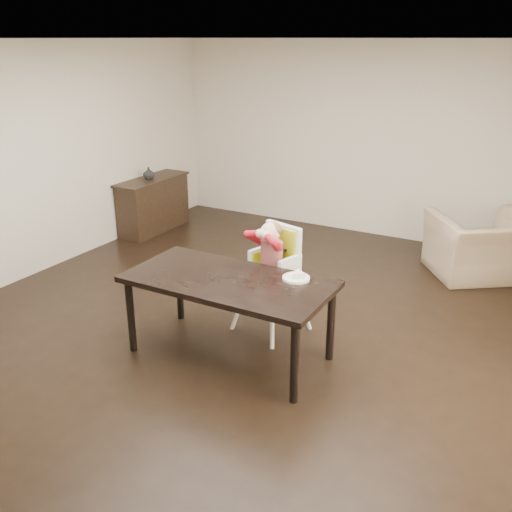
{
  "coord_description": "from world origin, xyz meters",
  "views": [
    {
      "loc": [
        2.52,
        -4.3,
        2.71
      ],
      "look_at": [
        0.09,
        0.05,
        0.79
      ],
      "focal_mm": 40.0,
      "sensor_mm": 36.0,
      "label": 1
    }
  ],
  "objects_px": {
    "dining_table": "(229,287)",
    "sideboard": "(153,204)",
    "high_chair": "(273,255)",
    "armchair": "(484,237)"
  },
  "relations": [
    {
      "from": "high_chair",
      "to": "armchair",
      "type": "height_order",
      "value": "high_chair"
    },
    {
      "from": "armchair",
      "to": "dining_table",
      "type": "bearing_deg",
      "value": 25.79
    },
    {
      "from": "armchair",
      "to": "sideboard",
      "type": "height_order",
      "value": "armchair"
    },
    {
      "from": "armchair",
      "to": "sideboard",
      "type": "relative_size",
      "value": 0.91
    },
    {
      "from": "high_chair",
      "to": "sideboard",
      "type": "relative_size",
      "value": 0.88
    },
    {
      "from": "dining_table",
      "to": "armchair",
      "type": "relative_size",
      "value": 1.57
    },
    {
      "from": "high_chair",
      "to": "armchair",
      "type": "xyz_separation_m",
      "value": [
        1.57,
        2.41,
        -0.28
      ]
    },
    {
      "from": "dining_table",
      "to": "sideboard",
      "type": "relative_size",
      "value": 1.43
    },
    {
      "from": "sideboard",
      "to": "dining_table",
      "type": "bearing_deg",
      "value": -41.24
    },
    {
      "from": "dining_table",
      "to": "sideboard",
      "type": "distance_m",
      "value": 3.83
    }
  ]
}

